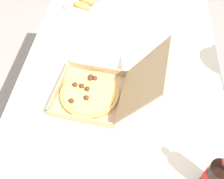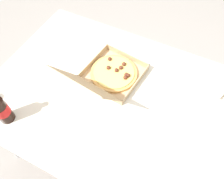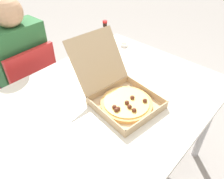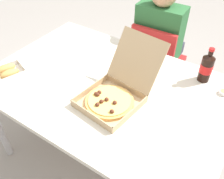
% 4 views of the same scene
% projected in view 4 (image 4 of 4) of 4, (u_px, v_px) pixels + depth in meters
% --- Properties ---
extents(ground_plane, '(10.00, 10.00, 0.00)m').
position_uv_depth(ground_plane, '(108.00, 154.00, 1.99)').
color(ground_plane, gray).
extents(dining_table, '(1.47, 0.99, 0.74)m').
position_uv_depth(dining_table, '(107.00, 92.00, 1.55)').
color(dining_table, silver).
rests_on(dining_table, ground_plane).
extents(chair, '(0.42, 0.42, 0.83)m').
position_uv_depth(chair, '(155.00, 61.00, 2.14)').
color(chair, red).
rests_on(chair, ground_plane).
extents(diner_person, '(0.37, 0.41, 1.15)m').
position_uv_depth(diner_person, '(161.00, 37.00, 2.04)').
color(diner_person, '#333847').
rests_on(diner_person, ground_plane).
extents(pizza_box_open, '(0.35, 0.50, 0.30)m').
position_uv_depth(pizza_box_open, '(114.00, 94.00, 1.37)').
color(pizza_box_open, tan).
rests_on(pizza_box_open, dining_table).
extents(bread_side_box, '(0.20, 0.23, 0.06)m').
position_uv_depth(bread_side_box, '(8.00, 72.00, 1.56)').
color(bread_side_box, white).
rests_on(bread_side_box, dining_table).
extents(cola_bottle, '(0.07, 0.07, 0.22)m').
position_uv_depth(cola_bottle, '(206.00, 67.00, 1.48)').
color(cola_bottle, black).
rests_on(cola_bottle, dining_table).
extents(paper_menu, '(0.25, 0.23, 0.00)m').
position_uv_depth(paper_menu, '(71.00, 41.00, 1.88)').
color(paper_menu, white).
rests_on(paper_menu, dining_table).
extents(dipping_sauce_cup, '(0.06, 0.06, 0.02)m').
position_uv_depth(dipping_sauce_cup, '(224.00, 92.00, 1.43)').
color(dipping_sauce_cup, white).
rests_on(dipping_sauce_cup, dining_table).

